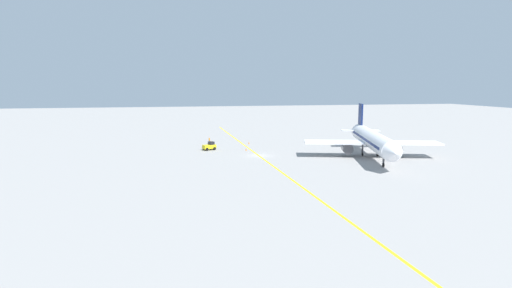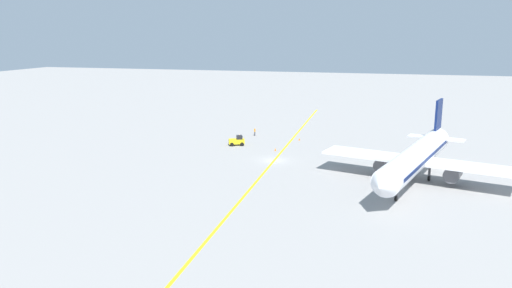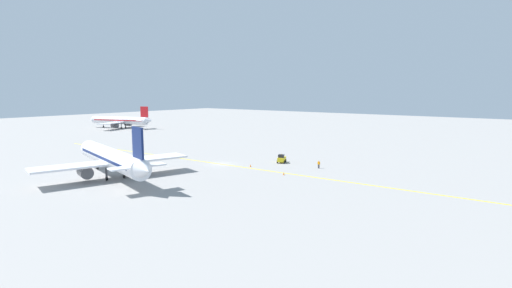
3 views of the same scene
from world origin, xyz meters
name	(u,v)px [view 3 (image 3 of 3)]	position (x,y,z in m)	size (l,w,h in m)	color
ground_plane	(221,164)	(0.00, 0.00, 0.00)	(400.00, 400.00, 0.00)	gray
apron_yellow_centreline	(221,164)	(0.00, 0.00, 0.00)	(0.40, 120.00, 0.01)	yellow
airplane_at_gate	(112,158)	(-22.77, 6.74, 3.71)	(28.37, 34.97, 10.60)	white
airplane_distant_taxiing	(120,121)	(36.43, 91.99, 3.34)	(25.37, 31.10, 9.54)	silver
baggage_tug_white	(282,159)	(9.68, -9.63, 0.90)	(3.35, 2.65, 2.11)	gold
ground_crew_worker	(319,164)	(8.87, -19.56, 0.91)	(0.27, 0.58, 1.68)	#23232D
traffic_cone_near_nose	(284,174)	(-1.13, -17.36, 0.28)	(0.32, 0.32, 0.55)	orange
traffic_cone_mid_apron	(250,166)	(1.48, -7.08, 0.28)	(0.32, 0.32, 0.55)	orange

